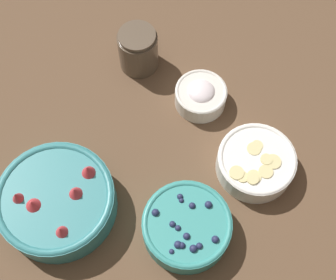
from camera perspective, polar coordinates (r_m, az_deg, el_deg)
The scene contains 6 objects.
ground_plane at distance 1.02m, azimuth -0.97°, elevation -2.97°, with size 4.00×4.00×0.00m, color brown.
bowl_strawberries at distance 0.97m, azimuth -13.42°, elevation -7.17°, with size 0.24×0.24×0.09m.
bowl_blueberries at distance 0.94m, azimuth 2.29°, elevation -10.45°, with size 0.18×0.18×0.07m.
bowl_bananas at distance 1.00m, azimuth 10.66°, elevation -2.67°, with size 0.16×0.16×0.06m.
bowl_cream at distance 1.07m, azimuth 3.83°, elevation 5.59°, with size 0.12×0.12×0.06m.
jar_chocolate at distance 1.11m, azimuth -3.65°, elevation 10.81°, with size 0.09×0.09×0.11m.
Camera 1 is at (0.34, 0.21, 0.94)m, focal length 50.00 mm.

